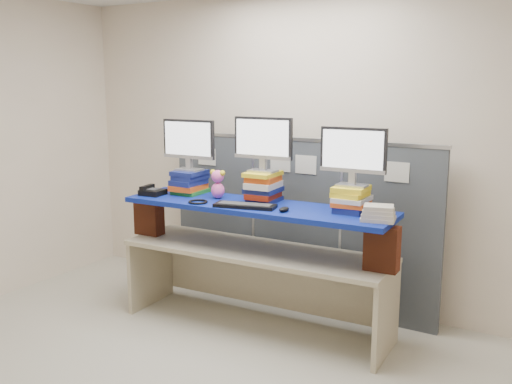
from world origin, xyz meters
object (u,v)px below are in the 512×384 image
Objects in this scene: keyboard at (245,206)px; desk_phone at (152,191)px; monitor_left at (189,142)px; desk at (256,265)px; monitor_right at (353,153)px; blue_board at (256,207)px; monitor_center at (263,141)px.

desk_phone is (-0.95, 0.01, 0.02)m from keyboard.
monitor_left is at bearing 149.17° from keyboard.
keyboard reaches higher than desk.
desk_phone is at bearing -173.17° from monitor_right.
blue_board reaches higher than desk.
blue_board is 0.15m from keyboard.
monitor_center is at bearing 180.00° from monitor_right.
monitor_left is 0.53m from desk_phone.
desk_phone reaches higher than blue_board.
keyboard is at bearing -98.48° from blue_board.
blue_board is 4.40× the size of monitor_right.
monitor_center reaches higher than blue_board.
desk is at bearing -9.30° from monitor_left.
desk_phone is (-0.24, -0.22, -0.42)m from monitor_left.
monitor_right reaches higher than desk.
desk_phone is (-1.72, -0.28, -0.41)m from monitor_right.
blue_board is 4.40× the size of keyboard.
monitor_right is 1.00× the size of keyboard.
monitor_right is at bearing 7.88° from keyboard.
monitor_right is at bearing 0.00° from monitor_left.
desk is 1.01× the size of blue_board.
keyboard is at bearing -6.48° from desk_phone.
desk is 4.43× the size of monitor_left.
desk is at bearing -171.06° from monitor_right.
monitor_right is (0.75, 0.15, 0.46)m from blue_board.
keyboard is (-0.76, -0.29, -0.43)m from monitor_right.
keyboard is (-0.01, -0.14, 0.52)m from desk.
blue_board is 0.87m from monitor_left.
monitor_left is 1.48m from monitor_right.
desk is 4.43× the size of monitor_right.
monitor_right is at bearing -0.00° from monitor_center.
blue_board is 0.98m from desk_phone.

